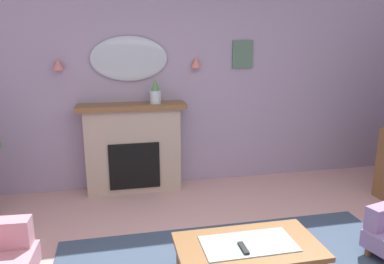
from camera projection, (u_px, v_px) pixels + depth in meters
The scene contains 9 objects.
wall_back at pixel (189, 79), 4.97m from camera, with size 7.30×0.10×2.85m, color #9E8CA8.
fireplace at pixel (133, 149), 4.81m from camera, with size 1.36×0.36×1.16m.
mantel_vase_left at pixel (155, 93), 4.67m from camera, with size 0.14×0.14×0.32m.
wall_mirror at pixel (129, 59), 4.67m from camera, with size 0.96×0.06×0.56m, color #B2BCC6.
wall_sconce_left at pixel (58, 64), 4.46m from camera, with size 0.14×0.14×0.14m, color #D17066.
wall_sconce_right at pixel (196, 62), 4.80m from camera, with size 0.14×0.14×0.14m, color #D17066.
framed_picture at pixel (242, 54), 4.97m from camera, with size 0.28×0.03×0.36m, color #4C6B56.
coffee_table at pixel (248, 251), 2.85m from camera, with size 1.10×0.60×0.45m.
tv_remote at pixel (243, 248), 2.76m from camera, with size 0.04×0.16×0.02m, color black.
Camera 1 is at (-1.00, -2.09, 1.97)m, focal length 34.81 mm.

